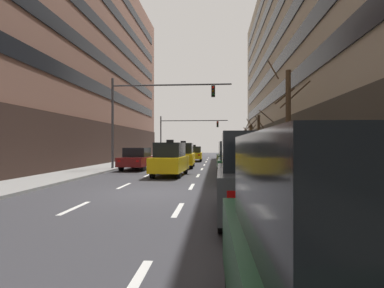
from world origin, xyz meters
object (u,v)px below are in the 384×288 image
object	(u,v)px
car_driving_2	(138,159)
car_parked_2	(236,162)
taxi_driving_3	(194,154)
car_parked_0	(353,271)
car_driving_1	(172,153)
pedestrian_1	(286,158)
taxi_driving_0	(170,159)
street_tree_1	(259,139)
car_parked_1	(255,176)
pedestrian_0	(249,154)
street_tree_0	(251,143)
traffic_signal_0	(147,106)
traffic_signal_1	(182,129)
street_tree_2	(288,124)
taxi_driving_4	(183,155)
car_parked_3	(231,157)

from	to	relation	value
car_driving_2	car_parked_2	size ratio (longest dim) A/B	1.05
taxi_driving_3	car_parked_0	world-z (taller)	car_parked_0
car_driving_1	pedestrian_1	size ratio (longest dim) A/B	2.43
taxi_driving_0	street_tree_1	distance (m)	8.61
car_parked_1	pedestrian_0	world-z (taller)	car_parked_1
taxi_driving_0	car_parked_1	world-z (taller)	car_parked_1
street_tree_0	street_tree_1	world-z (taller)	street_tree_1
pedestrian_0	car_driving_1	bearing A→B (deg)	124.95
traffic_signal_0	traffic_signal_1	world-z (taller)	traffic_signal_0
taxi_driving_3	street_tree_0	bearing A→B (deg)	-42.03
taxi_driving_3	traffic_signal_1	xyz separation A→B (m)	(-2.21, 7.80, 3.31)
pedestrian_1	car_parked_0	bearing A→B (deg)	-101.00
taxi_driving_3	pedestrian_1	world-z (taller)	taxi_driving_3
taxi_driving_0	car_parked_2	bearing A→B (deg)	-36.48
street_tree_2	pedestrian_0	distance (m)	13.96
taxi_driving_0	street_tree_0	size ratio (longest dim) A/B	0.98
car_parked_2	taxi_driving_4	bearing A→B (deg)	111.32
car_driving_1	car_driving_2	bearing A→B (deg)	-89.92
street_tree_1	car_parked_0	bearing A→B (deg)	-96.06
traffic_signal_1	pedestrian_0	distance (m)	16.94
traffic_signal_1	pedestrian_0	bearing A→B (deg)	-61.98
taxi_driving_0	car_parked_3	distance (m)	4.56
car_parked_1	car_parked_2	size ratio (longest dim) A/B	1.07
street_tree_1	pedestrian_1	distance (m)	6.52
street_tree_2	car_driving_1	bearing A→B (deg)	109.33
car_parked_3	street_tree_2	distance (m)	7.17
traffic_signal_1	car_driving_2	bearing A→B (deg)	-93.47
car_parked_0	pedestrian_0	world-z (taller)	car_parked_0
car_parked_1	pedestrian_1	xyz separation A→B (m)	(3.06, 9.93, 0.03)
car_driving_2	car_parked_1	distance (m)	16.49
car_parked_2	street_tree_0	xyz separation A→B (m)	(2.34, 14.14, 1.08)
street_tree_1	taxi_driving_0	bearing A→B (deg)	-136.88
taxi_driving_0	car_parked_3	size ratio (longest dim) A/B	0.97
car_driving_2	car_parked_3	distance (m)	7.32
traffic_signal_1	car_driving_1	bearing A→B (deg)	-125.59
taxi_driving_4	traffic_signal_1	distance (m)	18.02
car_driving_1	street_tree_0	xyz separation A→B (m)	(9.40, -11.43, 1.36)
car_driving_2	taxi_driving_4	xyz separation A→B (m)	(3.27, 2.40, 0.20)
car_parked_0	car_parked_1	bearing A→B (deg)	90.00
traffic_signal_1	street_tree_2	size ratio (longest dim) A/B	1.63
taxi_driving_4	car_parked_1	xyz separation A→B (m)	(3.77, -17.30, 0.09)
car_parked_1	traffic_signal_0	distance (m)	16.29
taxi_driving_0	pedestrian_0	xyz separation A→B (m)	(5.85, 9.75, 0.03)
car_parked_0	taxi_driving_4	bearing A→B (deg)	99.27
car_parked_0	traffic_signal_1	distance (m)	41.27
car_parked_0	car_parked_2	size ratio (longest dim) A/B	0.96
car_driving_2	car_parked_2	xyz separation A→B (m)	(7.04, -7.27, 0.21)
street_tree_2	taxi_driving_0	bearing A→B (deg)	146.55
car_parked_1	traffic_signal_0	xyz separation A→B (m)	(-6.24, 14.58, 3.72)
car_driving_1	taxi_driving_4	distance (m)	16.24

